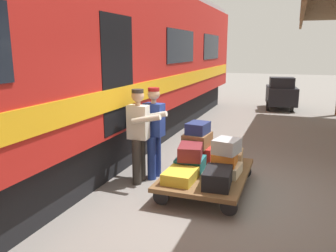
# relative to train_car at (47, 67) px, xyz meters

# --- Properties ---
(ground_plane) EXTENTS (60.00, 60.00, 0.00)m
(ground_plane) POSITION_rel_train_car_xyz_m (-3.63, 0.00, -2.06)
(ground_plane) COLOR slate
(train_car) EXTENTS (3.02, 19.92, 4.00)m
(train_car) POSITION_rel_train_car_xyz_m (0.00, 0.00, 0.00)
(train_car) COLOR #B21E19
(train_car) RESTS_ON ground_plane
(luggage_cart) EXTENTS (1.33, 2.01, 0.33)m
(luggage_cart) POSITION_rel_train_car_xyz_m (-3.07, -0.13, -1.78)
(luggage_cart) COLOR brown
(luggage_cart) RESTS_ON ground_plane
(suitcase_tan_vintage) EXTENTS (0.45, 0.53, 0.25)m
(suitcase_tan_vintage) POSITION_rel_train_car_xyz_m (-3.37, -0.69, -1.61)
(suitcase_tan_vintage) COLOR tan
(suitcase_tan_vintage) RESTS_ON luggage_cart
(suitcase_black_hardshell) EXTENTS (0.44, 0.63, 0.27)m
(suitcase_black_hardshell) POSITION_rel_train_car_xyz_m (-3.37, 0.42, -1.60)
(suitcase_black_hardshell) COLOR black
(suitcase_black_hardshell) RESTS_ON luggage_cart
(suitcase_cream_canvas) EXTENTS (0.54, 0.53, 0.17)m
(suitcase_cream_canvas) POSITION_rel_train_car_xyz_m (-3.37, -0.13, -1.65)
(suitcase_cream_canvas) COLOR beige
(suitcase_cream_canvas) RESTS_ON luggage_cart
(suitcase_red_plastic) EXTENTS (0.54, 0.54, 0.28)m
(suitcase_red_plastic) POSITION_rel_train_car_xyz_m (-2.77, -0.69, -1.59)
(suitcase_red_plastic) COLOR #AD231E
(suitcase_red_plastic) RESTS_ON luggage_cart
(suitcase_yellow_case) EXTENTS (0.48, 0.60, 0.18)m
(suitcase_yellow_case) POSITION_rel_train_car_xyz_m (-2.77, 0.42, -1.64)
(suitcase_yellow_case) COLOR gold
(suitcase_yellow_case) RESTS_ON luggage_cart
(suitcase_teal_softside) EXTENTS (0.48, 0.52, 0.22)m
(suitcase_teal_softside) POSITION_rel_train_car_xyz_m (-2.77, -0.13, -1.62)
(suitcase_teal_softside) COLOR #1E666B
(suitcase_teal_softside) RESTS_ON luggage_cart
(suitcase_brown_leather) EXTENTS (0.47, 0.58, 0.24)m
(suitcase_brown_leather) POSITION_rel_train_car_xyz_m (-2.75, -0.67, -1.33)
(suitcase_brown_leather) COLOR brown
(suitcase_brown_leather) RESTS_ON suitcase_red_plastic
(suitcase_navy_fabric) EXTENTS (0.40, 0.49, 0.21)m
(suitcase_navy_fabric) POSITION_rel_train_car_xyz_m (-2.75, -0.68, -1.10)
(suitcase_navy_fabric) COLOR navy
(suitcase_navy_fabric) RESTS_ON suitcase_brown_leather
(suitcase_orange_carryall) EXTENTS (0.39, 0.44, 0.21)m
(suitcase_orange_carryall) POSITION_rel_train_car_xyz_m (-3.37, -0.13, -1.46)
(suitcase_orange_carryall) COLOR #CC6B23
(suitcase_orange_carryall) RESTS_ON suitcase_cream_canvas
(suitcase_maroon_trunk) EXTENTS (0.48, 0.62, 0.24)m
(suitcase_maroon_trunk) POSITION_rel_train_car_xyz_m (-2.78, -0.10, -1.39)
(suitcase_maroon_trunk) COLOR maroon
(suitcase_maroon_trunk) RESTS_ON suitcase_teal_softside
(suitcase_gray_aluminum) EXTENTS (0.45, 0.49, 0.23)m
(suitcase_gray_aluminum) POSITION_rel_train_car_xyz_m (-3.39, -0.10, -1.23)
(suitcase_gray_aluminum) COLOR #9EA0A5
(suitcase_gray_aluminum) RESTS_ON suitcase_orange_carryall
(porter_in_overalls) EXTENTS (0.70, 0.48, 1.70)m
(porter_in_overalls) POSITION_rel_train_car_xyz_m (-1.97, -0.39, -1.14)
(porter_in_overalls) COLOR navy
(porter_in_overalls) RESTS_ON ground_plane
(porter_by_door) EXTENTS (0.67, 0.43, 1.70)m
(porter_by_door) POSITION_rel_train_car_xyz_m (-1.84, -0.07, -1.14)
(porter_by_door) COLOR #332D28
(porter_by_door) RESTS_ON ground_plane
(baggage_tug) EXTENTS (1.33, 1.84, 1.30)m
(baggage_tug) POSITION_rel_train_car_xyz_m (-3.90, -9.13, -1.43)
(baggage_tug) COLOR black
(baggage_tug) RESTS_ON ground_plane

